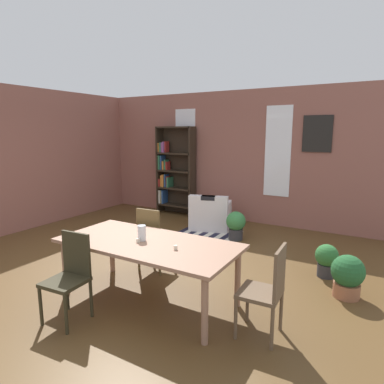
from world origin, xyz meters
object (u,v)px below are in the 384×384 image
(bookshelf_tall, at_px, (173,171))
(potted_plant_corner, at_px, (327,259))
(dining_table, at_px, (148,247))
(dining_chair_near_left, at_px, (70,274))
(vase_on_table, at_px, (142,233))
(potted_plant_by_shelf, at_px, (236,224))
(potted_plant_window, at_px, (348,275))
(dining_chair_far_left, at_px, (153,237))
(armchair_white, at_px, (211,215))
(dining_chair_head_right, at_px, (267,289))

(bookshelf_tall, relative_size, potted_plant_corner, 4.56)
(dining_table, distance_m, dining_chair_near_left, 0.90)
(vase_on_table, bearing_deg, potted_plant_by_shelf, 87.71)
(dining_table, xyz_separation_m, potted_plant_window, (2.07, 1.30, -0.39))
(dining_table, bearing_deg, dining_chair_far_left, 123.34)
(vase_on_table, bearing_deg, potted_plant_corner, 44.08)
(dining_chair_near_left, relative_size, armchair_white, 0.95)
(vase_on_table, xyz_separation_m, bookshelf_tall, (-2.06, 3.82, 0.24))
(dining_table, height_order, dining_chair_near_left, dining_chair_near_left)
(dining_chair_head_right, distance_m, armchair_white, 3.82)
(dining_chair_head_right, height_order, dining_chair_far_left, same)
(dining_chair_head_right, height_order, armchair_white, dining_chair_head_right)
(dining_chair_near_left, bearing_deg, bookshelf_tall, 109.96)
(bookshelf_tall, distance_m, potted_plant_corner, 4.48)
(vase_on_table, relative_size, potted_plant_corner, 0.39)
(dining_chair_near_left, bearing_deg, dining_table, 56.10)
(dining_chair_near_left, xyz_separation_m, potted_plant_window, (2.57, 2.03, -0.23))
(dining_chair_far_left, xyz_separation_m, armchair_white, (-0.26, 2.38, -0.23))
(bookshelf_tall, height_order, armchair_white, bookshelf_tall)
(dining_table, height_order, dining_chair_head_right, dining_chair_head_right)
(armchair_white, xyz_separation_m, potted_plant_by_shelf, (0.77, -0.45, 0.02))
(vase_on_table, distance_m, armchair_white, 3.23)
(dining_table, xyz_separation_m, dining_chair_head_right, (1.46, 0.00, -0.16))
(dining_table, bearing_deg, bookshelf_tall, 119.34)
(vase_on_table, xyz_separation_m, dining_chair_head_right, (1.54, 0.00, -0.33))
(dining_table, xyz_separation_m, potted_plant_corner, (1.76, 1.79, -0.41))
(vase_on_table, xyz_separation_m, potted_plant_corner, (1.85, 1.79, -0.58))
(dining_table, relative_size, dining_chair_head_right, 2.28)
(dining_chair_far_left, xyz_separation_m, bookshelf_tall, (-1.67, 3.09, 0.56))
(bookshelf_tall, xyz_separation_m, potted_plant_window, (4.22, -2.52, -0.79))
(dining_table, distance_m, armchair_white, 3.23)
(vase_on_table, bearing_deg, armchair_white, 101.97)
(dining_chair_far_left, relative_size, potted_plant_corner, 2.01)
(dining_chair_near_left, distance_m, potted_plant_window, 3.29)
(vase_on_table, xyz_separation_m, potted_plant_by_shelf, (0.11, 2.66, -0.54))
(dining_chair_head_right, xyz_separation_m, dining_chair_far_left, (-1.94, 0.73, 0.00))
(dining_chair_far_left, distance_m, armchair_white, 2.41)
(potted_plant_corner, bearing_deg, dining_chair_far_left, -154.86)
(potted_plant_by_shelf, distance_m, potted_plant_window, 2.47)
(dining_table, relative_size, dining_chair_far_left, 2.28)
(dining_chair_head_right, height_order, potted_plant_corner, dining_chair_head_right)
(bookshelf_tall, relative_size, armchair_white, 2.16)
(potted_plant_corner, bearing_deg, potted_plant_window, -57.43)
(dining_chair_near_left, height_order, potted_plant_window, dining_chair_near_left)
(dining_chair_near_left, xyz_separation_m, potted_plant_corner, (2.26, 2.52, -0.25))
(dining_chair_far_left, bearing_deg, dining_chair_near_left, -90.41)
(dining_table, distance_m, bookshelf_tall, 4.41)
(dining_chair_far_left, distance_m, potted_plant_by_shelf, 2.01)
(dining_chair_head_right, bearing_deg, potted_plant_window, 64.58)
(potted_plant_by_shelf, bearing_deg, potted_plant_window, -33.61)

